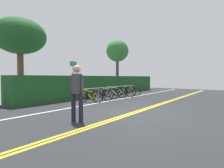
% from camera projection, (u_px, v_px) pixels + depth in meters
% --- Properties ---
extents(ground_plane, '(32.03, 12.46, 0.05)m').
position_uv_depth(ground_plane, '(134.00, 113.00, 6.87)').
color(ground_plane, '#232628').
extents(centre_line_yellow_inner, '(28.82, 0.10, 0.00)m').
position_uv_depth(centre_line_yellow_inner, '(135.00, 113.00, 6.82)').
color(centre_line_yellow_inner, gold).
rests_on(centre_line_yellow_inner, ground_plane).
extents(centre_line_yellow_outer, '(28.82, 0.10, 0.00)m').
position_uv_depth(centre_line_yellow_outer, '(132.00, 113.00, 6.92)').
color(centre_line_yellow_outer, gold).
rests_on(centre_line_yellow_outer, ground_plane).
extents(bike_lane_stripe_white, '(28.82, 0.12, 0.00)m').
position_uv_depth(bike_lane_stripe_white, '(83.00, 106.00, 8.59)').
color(bike_lane_stripe_white, white).
rests_on(bike_lane_stripe_white, ground_plane).
extents(bike_rack, '(5.47, 0.05, 0.77)m').
position_uv_depth(bike_rack, '(112.00, 90.00, 11.67)').
color(bike_rack, '#9EA0A5').
rests_on(bike_rack, ground_plane).
extents(bicycle_0, '(0.50, 1.63, 0.72)m').
position_uv_depth(bicycle_0, '(90.00, 96.00, 9.83)').
color(bicycle_0, black).
rests_on(bicycle_0, ground_plane).
extents(bicycle_1, '(0.69, 1.68, 0.73)m').
position_uv_depth(bicycle_1, '(100.00, 95.00, 10.60)').
color(bicycle_1, black).
rests_on(bicycle_1, ground_plane).
extents(bicycle_2, '(0.46, 1.67, 0.73)m').
position_uv_depth(bicycle_2, '(107.00, 93.00, 11.41)').
color(bicycle_2, black).
rests_on(bicycle_2, ground_plane).
extents(bicycle_3, '(0.60, 1.78, 0.77)m').
position_uv_depth(bicycle_3, '(115.00, 92.00, 12.14)').
color(bicycle_3, black).
rests_on(bicycle_3, ground_plane).
extents(bicycle_4, '(0.50, 1.79, 0.79)m').
position_uv_depth(bicycle_4, '(124.00, 91.00, 12.67)').
color(bicycle_4, black).
rests_on(bicycle_4, ground_plane).
extents(bicycle_5, '(0.65, 1.60, 0.69)m').
position_uv_depth(bicycle_5, '(130.00, 91.00, 13.47)').
color(bicycle_5, black).
rests_on(bicycle_5, ground_plane).
extents(pedestrian, '(0.32, 0.49, 1.78)m').
position_uv_depth(pedestrian, '(77.00, 89.00, 5.48)').
color(pedestrian, '#1E1E2D').
rests_on(pedestrian, ground_plane).
extents(sign_post_near, '(0.36, 0.10, 2.27)m').
position_uv_depth(sign_post_near, '(73.00, 78.00, 9.02)').
color(sign_post_near, gray).
rests_on(sign_post_near, ground_plane).
extents(hedge_backdrop, '(14.42, 1.32, 1.50)m').
position_uv_depth(hedge_backdrop, '(104.00, 85.00, 14.01)').
color(hedge_backdrop, '#1C4C21').
rests_on(hedge_backdrop, ground_plane).
extents(tree_near_left, '(3.02, 3.02, 4.91)m').
position_uv_depth(tree_near_left, '(20.00, 37.00, 10.42)').
color(tree_near_left, brown).
rests_on(tree_near_left, ground_plane).
extents(tree_mid, '(2.39, 2.39, 5.40)m').
position_uv_depth(tree_mid, '(117.00, 51.00, 18.84)').
color(tree_mid, '#473323').
rests_on(tree_mid, ground_plane).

